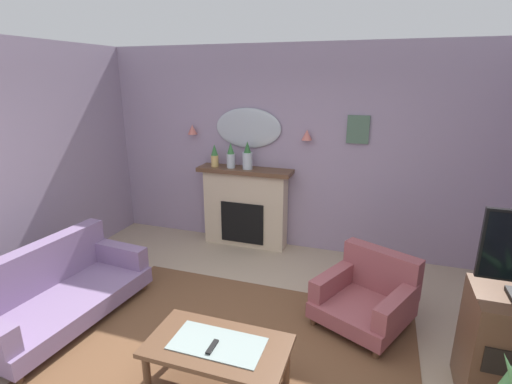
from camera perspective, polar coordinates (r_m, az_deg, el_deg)
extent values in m
cube|color=tan|center=(3.64, -4.86, -25.57)|extent=(6.59, 6.29, 0.10)
cube|color=#9E8CA8|center=(5.35, 6.24, 6.18)|extent=(6.59, 0.10, 2.83)
cube|color=brown|center=(3.74, -3.58, -23.01)|extent=(3.20, 2.40, 0.01)
cube|color=beige|center=(5.57, -1.58, -2.52)|extent=(1.20, 0.28, 1.10)
cube|color=black|center=(5.54, -1.93, -4.51)|extent=(0.64, 0.12, 0.60)
cube|color=brown|center=(5.38, -1.71, 3.24)|extent=(1.36, 0.36, 0.06)
cylinder|color=tan|center=(5.51, -6.20, 4.66)|extent=(0.11, 0.11, 0.16)
cone|color=#38753D|center=(5.48, -6.25, 6.32)|extent=(0.10, 0.10, 0.16)
cylinder|color=silver|center=(5.41, -3.79, 4.69)|extent=(0.12, 0.12, 0.20)
cone|color=#38753D|center=(5.37, -3.83, 6.57)|extent=(0.10, 0.10, 0.16)
cylinder|color=silver|center=(5.32, -1.29, 4.69)|extent=(0.14, 0.14, 0.23)
cone|color=#2D6633|center=(5.28, -1.30, 6.78)|extent=(0.10, 0.10, 0.16)
ellipsoid|color=#B2BCC6|center=(5.42, -1.21, 9.57)|extent=(0.96, 0.06, 0.56)
cone|color=#D17066|center=(5.72, -9.52, 9.23)|extent=(0.14, 0.14, 0.14)
cone|color=#D17066|center=(5.15, 7.64, 8.48)|extent=(0.14, 0.14, 0.14)
cube|color=#4C6B56|center=(5.12, 15.05, 9.02)|extent=(0.28, 0.03, 0.36)
cube|color=brown|center=(3.17, -5.79, -22.00)|extent=(1.10, 0.60, 0.04)
cube|color=#8C9E99|center=(3.15, -5.80, -21.66)|extent=(0.72, 0.36, 0.01)
cylinder|color=brown|center=(3.35, -16.01, -25.04)|extent=(0.06, 0.06, 0.40)
cylinder|color=brown|center=(3.65, -11.54, -20.59)|extent=(0.06, 0.06, 0.40)
cylinder|color=brown|center=(3.36, 4.59, -24.18)|extent=(0.06, 0.06, 0.40)
cube|color=black|center=(3.11, -6.58, -22.11)|extent=(0.04, 0.16, 0.02)
cube|color=gray|center=(4.47, -26.71, -14.78)|extent=(0.98, 1.76, 0.18)
cube|color=gray|center=(4.57, -30.15, -9.87)|extent=(0.32, 1.71, 0.48)
cube|color=gray|center=(4.83, -20.00, -8.70)|extent=(0.77, 0.22, 0.24)
cylinder|color=brown|center=(3.95, -32.02, -22.59)|extent=(0.07, 0.07, 0.10)
cylinder|color=brown|center=(4.77, -16.58, -13.42)|extent=(0.07, 0.07, 0.10)
cylinder|color=brown|center=(5.20, -22.49, -11.41)|extent=(0.07, 0.07, 0.10)
cube|color=#934C51|center=(4.11, 15.61, -16.55)|extent=(1.07, 1.07, 0.16)
cube|color=#934C51|center=(4.22, 18.22, -11.02)|extent=(0.79, 0.49, 0.45)
cube|color=#934C51|center=(4.15, 11.63, -12.81)|extent=(0.44, 0.71, 0.22)
cube|color=#934C51|center=(3.89, 20.38, -15.77)|extent=(0.44, 0.71, 0.22)
cylinder|color=brown|center=(4.08, 8.62, -18.55)|extent=(0.06, 0.06, 0.10)
cylinder|color=brown|center=(3.82, 17.58, -22.09)|extent=(0.06, 0.06, 0.10)
cylinder|color=brown|center=(4.57, 13.78, -14.65)|extent=(0.06, 0.06, 0.10)
cylinder|color=brown|center=(4.33, 21.87, -17.35)|extent=(0.06, 0.06, 0.10)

